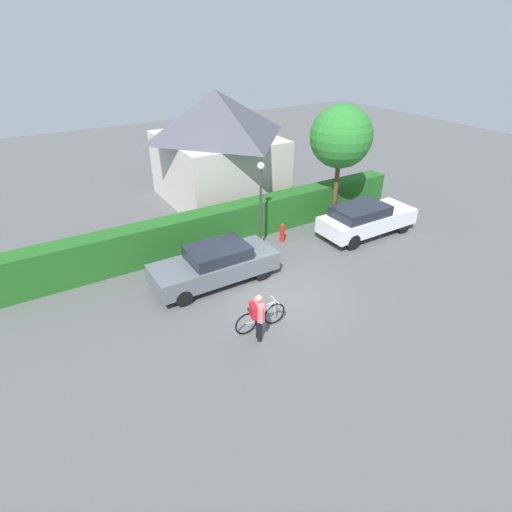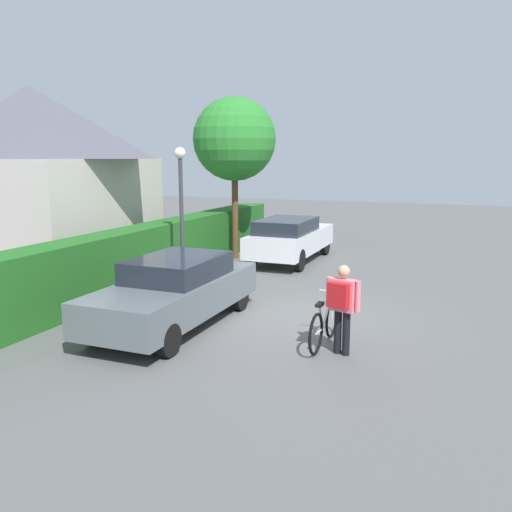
{
  "view_description": "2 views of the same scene",
  "coord_description": "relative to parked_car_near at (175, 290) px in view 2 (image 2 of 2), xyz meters",
  "views": [
    {
      "loc": [
        -6.67,
        -9.36,
        8.0
      ],
      "look_at": [
        -0.39,
        0.92,
        1.18
      ],
      "focal_mm": 28.7,
      "sensor_mm": 36.0,
      "label": 1
    },
    {
      "loc": [
        -10.37,
        -3.42,
        3.32
      ],
      "look_at": [
        -0.12,
        0.71,
        1.26
      ],
      "focal_mm": 37.34,
      "sensor_mm": 36.0,
      "label": 2
    }
  ],
  "objects": [
    {
      "name": "parked_car_near",
      "position": [
        0.0,
        0.0,
        0.0
      ],
      "size": [
        4.41,
        1.69,
        1.38
      ],
      "color": "slate",
      "rests_on": "ground"
    },
    {
      "name": "tree_kerbside",
      "position": [
        7.04,
        1.86,
        3.15
      ],
      "size": [
        2.67,
        2.67,
        5.22
      ],
      "color": "brown",
      "rests_on": "ground"
    },
    {
      "name": "bicycle",
      "position": [
        -0.02,
        -3.04,
        -0.32
      ],
      "size": [
        1.71,
        0.5,
        0.89
      ],
      "color": "black",
      "rests_on": "ground"
    },
    {
      "name": "ground_plane",
      "position": [
        1.48,
        -1.89,
        -0.72
      ],
      "size": [
        60.0,
        60.0,
        0.0
      ],
      "primitive_type": "plane",
      "color": "#565656"
    },
    {
      "name": "hedge_row",
      "position": [
        1.48,
        2.62,
        0.05
      ],
      "size": [
        18.0,
        0.9,
        1.53
      ],
      "primitive_type": "cube",
      "color": "#205E1E",
      "rests_on": "ground"
    },
    {
      "name": "street_lamp",
      "position": [
        2.75,
        1.4,
        1.64
      ],
      "size": [
        0.28,
        0.28,
        3.56
      ],
      "color": "#38383D",
      "rests_on": "ground"
    },
    {
      "name": "house_distant",
      "position": [
        3.76,
        7.08,
        2.05
      ],
      "size": [
        5.38,
        6.14,
        5.41
      ],
      "color": "beige",
      "rests_on": "ground"
    },
    {
      "name": "person_rider",
      "position": [
        -0.35,
        -3.42,
        0.22
      ],
      "size": [
        0.44,
        0.62,
        1.55
      ],
      "color": "black",
      "rests_on": "ground"
    },
    {
      "name": "fire_hydrant",
      "position": [
        3.8,
        1.35,
        -0.3
      ],
      "size": [
        0.2,
        0.2,
        0.81
      ],
      "color": "red",
      "rests_on": "ground"
    },
    {
      "name": "parked_car_far",
      "position": [
        7.2,
        -0.0,
        0.05
      ],
      "size": [
        4.37,
        1.69,
        1.42
      ],
      "color": "silver",
      "rests_on": "ground"
    }
  ]
}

